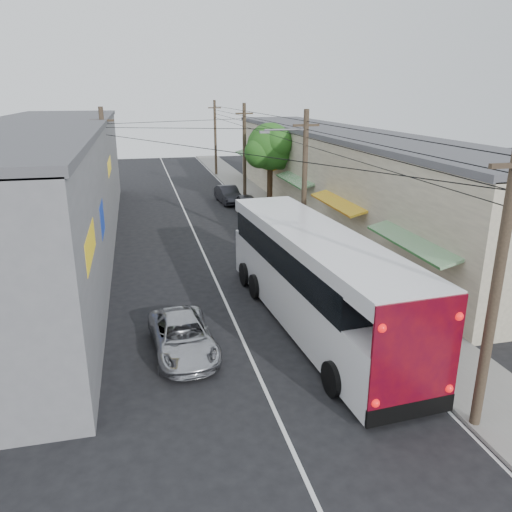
{
  "coord_description": "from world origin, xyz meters",
  "views": [
    {
      "loc": [
        -3.4,
        -11.94,
        8.83
      ],
      "look_at": [
        1.4,
        8.15,
        2.01
      ],
      "focal_mm": 35.0,
      "sensor_mm": 36.0,
      "label": 1
    }
  ],
  "objects_px": {
    "parked_car_far": "(228,194)",
    "pedestrian_far": "(357,250)",
    "parked_car_mid": "(247,204)",
    "pedestrian_near": "(294,231)",
    "coach_bus": "(314,277)",
    "jeepney": "(183,337)",
    "parked_suv": "(288,242)"
  },
  "relations": [
    {
      "from": "parked_car_far",
      "to": "pedestrian_near",
      "type": "relative_size",
      "value": 2.38
    },
    {
      "from": "pedestrian_far",
      "to": "parked_car_far",
      "type": "bearing_deg",
      "value": -76.48
    },
    {
      "from": "jeepney",
      "to": "parked_suv",
      "type": "bearing_deg",
      "value": 51.08
    },
    {
      "from": "parked_car_mid",
      "to": "pedestrian_far",
      "type": "bearing_deg",
      "value": -73.53
    },
    {
      "from": "pedestrian_far",
      "to": "jeepney",
      "type": "bearing_deg",
      "value": 37.19
    },
    {
      "from": "pedestrian_near",
      "to": "parked_car_far",
      "type": "bearing_deg",
      "value": -83.84
    },
    {
      "from": "coach_bus",
      "to": "parked_suv",
      "type": "bearing_deg",
      "value": 75.58
    },
    {
      "from": "coach_bus",
      "to": "jeepney",
      "type": "xyz_separation_m",
      "value": [
        -5.23,
        -1.14,
        -1.37
      ]
    },
    {
      "from": "parked_car_mid",
      "to": "pedestrian_near",
      "type": "height_order",
      "value": "pedestrian_near"
    },
    {
      "from": "parked_car_mid",
      "to": "pedestrian_far",
      "type": "relative_size",
      "value": 2.42
    },
    {
      "from": "parked_suv",
      "to": "parked_car_far",
      "type": "relative_size",
      "value": 1.25
    },
    {
      "from": "jeepney",
      "to": "parked_car_far",
      "type": "bearing_deg",
      "value": 71.9
    },
    {
      "from": "jeepney",
      "to": "parked_car_far",
      "type": "xyz_separation_m",
      "value": [
        6.12,
        24.45,
        0.07
      ]
    },
    {
      "from": "parked_suv",
      "to": "parked_car_mid",
      "type": "relative_size",
      "value": 1.33
    },
    {
      "from": "coach_bus",
      "to": "jeepney",
      "type": "bearing_deg",
      "value": -171.69
    },
    {
      "from": "pedestrian_near",
      "to": "parked_car_mid",
      "type": "bearing_deg",
      "value": -85.45
    },
    {
      "from": "parked_car_far",
      "to": "pedestrian_far",
      "type": "relative_size",
      "value": 2.57
    },
    {
      "from": "pedestrian_near",
      "to": "pedestrian_far",
      "type": "xyz_separation_m",
      "value": [
        2.2,
        -4.09,
        -0.07
      ]
    },
    {
      "from": "coach_bus",
      "to": "pedestrian_far",
      "type": "distance_m",
      "value": 7.6
    },
    {
      "from": "pedestrian_near",
      "to": "jeepney",
      "type": "bearing_deg",
      "value": 55.28
    },
    {
      "from": "parked_car_mid",
      "to": "parked_car_far",
      "type": "height_order",
      "value": "parked_car_far"
    },
    {
      "from": "parked_suv",
      "to": "coach_bus",
      "type": "bearing_deg",
      "value": -107.64
    },
    {
      "from": "parked_car_mid",
      "to": "pedestrian_far",
      "type": "distance_m",
      "value": 13.72
    },
    {
      "from": "parked_car_mid",
      "to": "parked_suv",
      "type": "bearing_deg",
      "value": -86.16
    },
    {
      "from": "parked_suv",
      "to": "pedestrian_far",
      "type": "relative_size",
      "value": 3.22
    },
    {
      "from": "coach_bus",
      "to": "pedestrian_far",
      "type": "height_order",
      "value": "coach_bus"
    },
    {
      "from": "parked_car_far",
      "to": "pedestrian_near",
      "type": "bearing_deg",
      "value": -88.24
    },
    {
      "from": "parked_car_far",
      "to": "pedestrian_near",
      "type": "height_order",
      "value": "pedestrian_near"
    },
    {
      "from": "parked_suv",
      "to": "parked_car_far",
      "type": "xyz_separation_m",
      "value": [
        -0.72,
        14.63,
        -0.07
      ]
    },
    {
      "from": "coach_bus",
      "to": "parked_car_mid",
      "type": "xyz_separation_m",
      "value": [
        1.61,
        19.34,
        -1.31
      ]
    },
    {
      "from": "coach_bus",
      "to": "parked_car_far",
      "type": "distance_m",
      "value": 23.37
    },
    {
      "from": "jeepney",
      "to": "pedestrian_far",
      "type": "xyz_separation_m",
      "value": [
        9.84,
        7.09,
        0.32
      ]
    }
  ]
}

